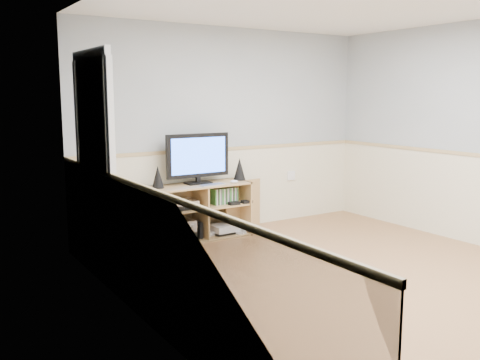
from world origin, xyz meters
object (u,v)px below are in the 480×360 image
object	(u,v)px
media_cabinet	(198,210)
keyboard	(212,185)
monitor	(198,157)
game_consoles	(223,229)

from	to	relation	value
media_cabinet	keyboard	size ratio (longest dim) A/B	6.05
keyboard	media_cabinet	bearing A→B (deg)	107.03
media_cabinet	monitor	distance (m)	0.64
media_cabinet	game_consoles	distance (m)	0.41
monitor	game_consoles	bearing A→B (deg)	-11.29
keyboard	game_consoles	xyz separation A→B (m)	(0.22, 0.13, -0.59)
media_cabinet	game_consoles	bearing A→B (deg)	-12.27
keyboard	game_consoles	size ratio (longest dim) A/B	0.68
media_cabinet	game_consoles	world-z (taller)	media_cabinet
media_cabinet	game_consoles	size ratio (longest dim) A/B	4.09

